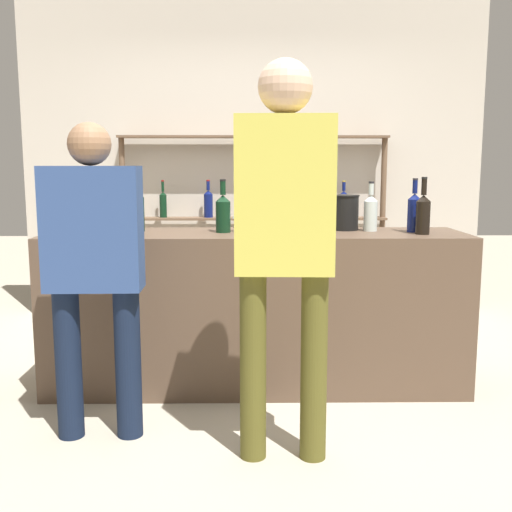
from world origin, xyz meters
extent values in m
plane|color=#B2A893|center=(0.00, 0.00, 0.00)|extent=(16.00, 16.00, 0.00)
cube|color=brown|center=(0.00, 0.00, 0.48)|extent=(2.51, 0.62, 0.95)
cube|color=beige|center=(0.00, 1.91, 1.40)|extent=(4.11, 0.12, 2.80)
cylinder|color=brown|center=(-1.15, 1.73, 0.80)|extent=(0.05, 0.05, 1.61)
cylinder|color=brown|center=(1.15, 1.73, 0.80)|extent=(0.05, 0.05, 1.61)
cube|color=brown|center=(0.00, 1.73, 1.60)|extent=(2.35, 0.18, 0.02)
cube|color=brown|center=(0.00, 1.73, 0.88)|extent=(2.35, 0.18, 0.02)
cylinder|color=black|center=(-0.80, 1.73, 0.99)|extent=(0.06, 0.06, 0.20)
cone|color=black|center=(-0.80, 1.73, 1.11)|extent=(0.06, 0.06, 0.03)
cylinder|color=black|center=(-0.80, 1.73, 1.17)|extent=(0.02, 0.02, 0.09)
cylinder|color=maroon|center=(-0.80, 1.73, 1.22)|extent=(0.03, 0.03, 0.01)
cylinder|color=#0F1956|center=(-0.40, 1.73, 1.00)|extent=(0.08, 0.08, 0.20)
cone|color=#0F1956|center=(-0.40, 1.73, 1.12)|extent=(0.08, 0.08, 0.04)
cylinder|color=#0F1956|center=(-0.40, 1.73, 1.18)|extent=(0.03, 0.03, 0.08)
cylinder|color=maroon|center=(-0.40, 1.73, 1.22)|extent=(0.03, 0.03, 0.01)
cylinder|color=silver|center=(0.00, 1.73, 1.01)|extent=(0.08, 0.08, 0.23)
cone|color=silver|center=(0.00, 1.73, 1.14)|extent=(0.08, 0.08, 0.04)
cylinder|color=silver|center=(0.00, 1.73, 1.20)|extent=(0.03, 0.03, 0.08)
cylinder|color=#232328|center=(0.00, 1.73, 1.25)|extent=(0.03, 0.03, 0.01)
cylinder|color=black|center=(0.40, 1.73, 1.00)|extent=(0.07, 0.07, 0.20)
cone|color=black|center=(0.40, 1.73, 1.11)|extent=(0.07, 0.07, 0.03)
cylinder|color=black|center=(0.40, 1.73, 1.16)|extent=(0.03, 0.03, 0.08)
cylinder|color=black|center=(0.40, 1.73, 1.21)|extent=(0.03, 0.03, 0.01)
cylinder|color=#0F1956|center=(0.80, 1.73, 0.99)|extent=(0.08, 0.08, 0.20)
cone|color=#0F1956|center=(0.80, 1.73, 1.11)|extent=(0.08, 0.08, 0.04)
cylinder|color=#0F1956|center=(0.80, 1.73, 1.17)|extent=(0.03, 0.03, 0.08)
cylinder|color=gold|center=(0.80, 1.73, 1.21)|extent=(0.03, 0.03, 0.01)
cylinder|color=black|center=(-0.73, 0.08, 1.05)|extent=(0.09, 0.09, 0.21)
cone|color=black|center=(-0.73, 0.08, 1.18)|extent=(0.09, 0.09, 0.04)
cylinder|color=black|center=(-0.73, 0.08, 1.23)|extent=(0.03, 0.03, 0.07)
cylinder|color=maroon|center=(-0.73, 0.08, 1.28)|extent=(0.04, 0.04, 0.01)
cylinder|color=#0F1956|center=(0.96, 0.02, 1.05)|extent=(0.08, 0.08, 0.20)
cone|color=#0F1956|center=(0.96, 0.02, 1.17)|extent=(0.08, 0.08, 0.04)
cylinder|color=#0F1956|center=(0.96, 0.02, 1.22)|extent=(0.03, 0.03, 0.08)
cylinder|color=#232328|center=(0.96, 0.02, 1.27)|extent=(0.03, 0.03, 0.01)
cylinder|color=black|center=(0.98, -0.10, 1.05)|extent=(0.08, 0.08, 0.19)
cone|color=black|center=(0.98, -0.10, 1.16)|extent=(0.08, 0.08, 0.04)
cylinder|color=black|center=(0.98, -0.10, 1.23)|extent=(0.03, 0.03, 0.09)
cylinder|color=black|center=(0.98, -0.10, 1.28)|extent=(0.03, 0.03, 0.01)
cylinder|color=black|center=(-0.20, 0.01, 1.04)|extent=(0.09, 0.09, 0.19)
cone|color=black|center=(-0.20, 0.01, 1.16)|extent=(0.09, 0.09, 0.04)
cylinder|color=black|center=(-0.20, 0.01, 1.22)|extent=(0.03, 0.03, 0.08)
cylinder|color=black|center=(-0.20, 0.01, 1.26)|extent=(0.04, 0.04, 0.01)
cylinder|color=silver|center=(0.31, 0.03, 1.05)|extent=(0.09, 0.09, 0.20)
cone|color=silver|center=(0.31, 0.03, 1.17)|extent=(0.09, 0.09, 0.04)
cylinder|color=silver|center=(0.31, 0.03, 1.23)|extent=(0.03, 0.03, 0.07)
cylinder|color=#232328|center=(0.31, 0.03, 1.27)|extent=(0.03, 0.03, 0.01)
cylinder|color=silver|center=(0.70, 0.08, 1.04)|extent=(0.08, 0.08, 0.18)
cone|color=silver|center=(0.70, 0.08, 1.15)|extent=(0.08, 0.08, 0.04)
cylinder|color=silver|center=(0.70, 0.08, 1.21)|extent=(0.03, 0.03, 0.07)
cylinder|color=#232328|center=(0.70, 0.08, 1.25)|extent=(0.03, 0.03, 0.01)
cylinder|color=silver|center=(-0.10, 0.06, 0.95)|extent=(0.06, 0.06, 0.00)
cylinder|color=silver|center=(-0.10, 0.06, 0.99)|extent=(0.01, 0.01, 0.08)
cone|color=silver|center=(-0.10, 0.06, 1.07)|extent=(0.08, 0.08, 0.08)
cylinder|color=black|center=(0.55, 0.15, 1.06)|extent=(0.18, 0.18, 0.21)
cylinder|color=black|center=(0.55, 0.15, 1.17)|extent=(0.19, 0.19, 0.01)
cylinder|color=silver|center=(-0.97, -0.03, 1.02)|extent=(0.12, 0.12, 0.14)
sphere|color=tan|center=(-0.98, -0.03, 1.00)|extent=(0.02, 0.02, 0.02)
sphere|color=tan|center=(-0.99, -0.06, 0.98)|extent=(0.02, 0.02, 0.02)
sphere|color=tan|center=(-0.93, -0.03, 0.99)|extent=(0.02, 0.02, 0.02)
sphere|color=tan|center=(-1.01, 0.00, 1.01)|extent=(0.02, 0.02, 0.02)
sphere|color=tan|center=(-0.96, -0.03, 1.02)|extent=(0.02, 0.02, 0.02)
sphere|color=tan|center=(-0.98, -0.03, 1.02)|extent=(0.02, 0.02, 0.02)
cylinder|color=black|center=(0.16, 0.87, 0.39)|extent=(0.11, 0.11, 0.79)
cylinder|color=black|center=(0.42, 0.86, 0.39)|extent=(0.11, 0.11, 0.79)
cube|color=black|center=(0.29, 0.86, 1.10)|extent=(0.42, 0.21, 0.62)
sphere|color=beige|center=(0.29, 0.86, 1.52)|extent=(0.21, 0.21, 0.21)
cylinder|color=#121C33|center=(-0.65, -0.71, 0.38)|extent=(0.13, 0.13, 0.75)
cylinder|color=#121C33|center=(-0.94, -0.72, 0.38)|extent=(0.13, 0.13, 0.75)
cube|color=navy|center=(-0.79, -0.71, 1.05)|extent=(0.46, 0.21, 0.60)
sphere|color=#936B4C|center=(-0.79, -0.71, 1.45)|extent=(0.20, 0.20, 0.20)
cylinder|color=brown|center=(0.25, -0.96, 0.44)|extent=(0.12, 0.12, 0.87)
cylinder|color=brown|center=(-0.03, -0.95, 0.44)|extent=(0.12, 0.12, 0.87)
cube|color=#D1C64C|center=(0.11, -0.95, 1.22)|extent=(0.44, 0.21, 0.69)
sphere|color=#DBB293|center=(0.11, -0.95, 1.68)|extent=(0.24, 0.24, 0.24)
camera|label=1|loc=(-0.05, -3.58, 1.35)|focal=42.00mm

